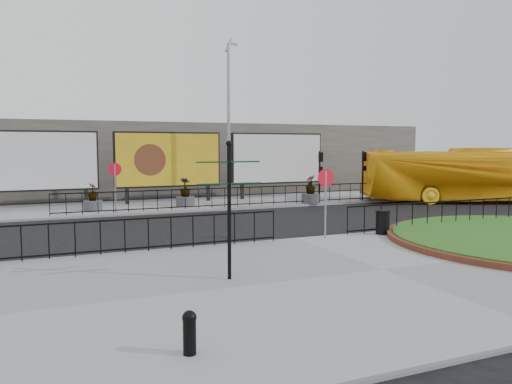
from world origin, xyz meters
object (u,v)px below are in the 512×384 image
billboard_mid (169,160)px  bollard (189,330)px  fingerpost_sign (229,196)px  bus (462,175)px  planter_b (185,196)px  planter_c (310,193)px  planter_a (93,201)px  lamp_post (229,121)px  litter_bin (383,222)px

billboard_mid → bollard: 21.84m
fingerpost_sign → bus: bearing=37.0°
planter_b → planter_c: 7.16m
fingerpost_sign → bus: 22.22m
fingerpost_sign → planter_a: 15.48m
billboard_mid → planter_b: 2.91m
billboard_mid → lamp_post: 4.23m
planter_c → bus: bearing=-14.4°
fingerpost_sign → planter_c: fingerpost_sign is taller
lamp_post → bollard: (-7.70, -19.25, -4.32)m
bus → planter_a: 21.35m
bus → planter_b: size_ratio=7.52×
bollard → bus: bus is taller
lamp_post → planter_a: lamp_post is taller
fingerpost_sign → bus: fingerpost_sign is taller
billboard_mid → litter_bin: bearing=-70.3°
litter_bin → planter_b: 12.25m
fingerpost_sign → bollard: bearing=-111.8°
billboard_mid → planter_c: billboard_mid is taller
bollard → planter_a: 19.25m
litter_bin → bollard: bearing=-141.3°
lamp_post → fingerpost_sign: lamp_post is taller
litter_bin → planter_a: planter_a is taller
planter_b → bollard: bearing=-104.9°
planter_a → planter_c: (11.85, -1.60, 0.11)m
lamp_post → bollard: 21.18m
billboard_mid → fingerpost_sign: (-2.57, -17.26, -0.42)m
planter_b → planter_c: bearing=-11.4°
bollard → planter_c: bearing=55.6°
bus → planter_a: (-20.96, 3.95, -1.05)m
fingerpost_sign → bollard: (-2.12, -3.96, -1.67)m
bollard → planter_a: size_ratio=0.51×
lamp_post → planter_c: lamp_post is taller
fingerpost_sign → planter_b: bearing=85.2°
lamp_post → bus: (13.52, -3.95, -3.18)m
billboard_mid → fingerpost_sign: billboard_mid is taller
billboard_mid → bus: (16.52, -5.92, -0.95)m
planter_b → billboard_mid: bearing=100.3°
bollard → planter_a: bearing=89.2°
bollard → fingerpost_sign: bearing=61.9°
litter_bin → planter_c: (2.56, 10.00, 0.14)m
lamp_post → planter_c: (4.41, -1.60, -4.12)m
planter_c → fingerpost_sign: bearing=-126.1°
bollard → litter_bin: bearing=38.7°
billboard_mid → planter_a: 5.25m
planter_c → planter_b: bearing=168.6°
litter_bin → fingerpost_sign: bearing=-153.6°
litter_bin → planter_a: 14.86m
fingerpost_sign → litter_bin: fingerpost_sign is taller
billboard_mid → planter_a: billboard_mid is taller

